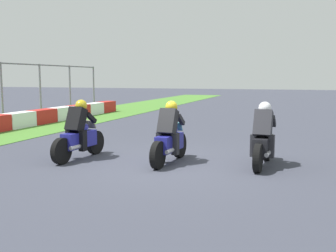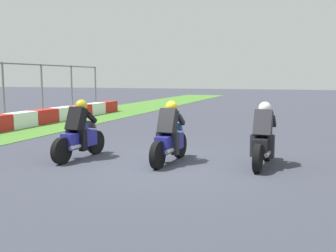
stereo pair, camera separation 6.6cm
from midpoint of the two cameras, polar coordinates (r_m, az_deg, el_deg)
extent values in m
plane|color=#383B47|center=(9.53, -0.47, -5.56)|extent=(120.00, 120.00, 0.00)
cube|color=white|center=(17.39, -20.72, 0.79)|extent=(1.50, 0.60, 0.64)
cube|color=red|center=(18.59, -17.75, 1.28)|extent=(1.50, 0.60, 0.64)
cube|color=white|center=(19.83, -15.15, 1.72)|extent=(1.50, 0.60, 0.64)
cube|color=red|center=(21.11, -12.85, 2.10)|extent=(1.50, 0.60, 0.64)
cube|color=white|center=(22.43, -10.82, 2.43)|extent=(1.50, 0.60, 0.64)
cube|color=red|center=(23.77, -9.02, 2.72)|extent=(1.50, 0.60, 0.64)
cylinder|color=slate|center=(18.99, -22.87, 4.35)|extent=(0.10, 0.10, 2.73)
cylinder|color=slate|center=(21.11, -17.97, 4.77)|extent=(0.10, 0.10, 2.73)
cylinder|color=slate|center=(23.36, -13.99, 5.10)|extent=(0.10, 0.10, 2.73)
cylinder|color=slate|center=(25.70, -10.71, 5.34)|extent=(0.10, 0.10, 2.73)
cylinder|color=black|center=(10.25, 13.88, -3.04)|extent=(0.65, 0.18, 0.64)
cylinder|color=black|center=(8.89, 12.60, -4.54)|extent=(0.65, 0.18, 0.64)
cube|color=black|center=(9.54, 13.31, -2.68)|extent=(1.12, 0.38, 0.40)
ellipsoid|color=black|center=(9.59, 13.46, -0.81)|extent=(0.50, 0.33, 0.24)
cube|color=red|center=(9.04, 12.83, -3.07)|extent=(0.07, 0.16, 0.08)
cylinder|color=#A5A5AD|center=(9.20, 13.95, -3.88)|extent=(0.43, 0.12, 0.10)
cube|color=#27272C|center=(9.37, 13.31, 0.36)|extent=(0.51, 0.43, 0.66)
sphere|color=silver|center=(9.55, 13.57, 2.53)|extent=(0.32, 0.32, 0.30)
cube|color=slate|center=(9.98, 13.80, -0.29)|extent=(0.17, 0.27, 0.23)
cube|color=#27272C|center=(9.45, 12.00, -2.73)|extent=(0.19, 0.15, 0.52)
cube|color=#27272C|center=(9.39, 14.41, -2.86)|extent=(0.19, 0.15, 0.52)
cube|color=#27272C|center=(9.76, 12.61, 0.77)|extent=(0.39, 0.12, 0.31)
cube|color=#27272C|center=(9.71, 14.70, 0.67)|extent=(0.39, 0.12, 0.31)
cylinder|color=black|center=(10.29, 1.52, -2.80)|extent=(0.65, 0.18, 0.64)
cylinder|color=black|center=(9.02, -1.68, -4.20)|extent=(0.65, 0.18, 0.64)
cube|color=navy|center=(9.62, 0.03, -2.40)|extent=(1.12, 0.40, 0.40)
ellipsoid|color=navy|center=(9.67, 0.25, -0.56)|extent=(0.50, 0.33, 0.24)
cube|color=red|center=(9.16, -1.20, -2.76)|extent=(0.07, 0.16, 0.08)
cylinder|color=#A5A5AD|center=(9.27, 0.11, -3.58)|extent=(0.43, 0.13, 0.10)
cube|color=black|center=(9.46, -0.21, 0.62)|extent=(0.51, 0.43, 0.66)
sphere|color=gold|center=(9.63, 0.30, 2.76)|extent=(0.32, 0.32, 0.30)
cube|color=teal|center=(10.03, 1.12, -0.05)|extent=(0.17, 0.27, 0.23)
cube|color=black|center=(9.59, -1.35, -2.43)|extent=(0.19, 0.15, 0.52)
cube|color=black|center=(9.44, 0.87, -2.59)|extent=(0.19, 0.15, 0.52)
cube|color=black|center=(9.87, -0.32, 1.01)|extent=(0.39, 0.13, 0.31)
cube|color=black|center=(9.74, 1.63, 0.92)|extent=(0.39, 0.13, 0.31)
cylinder|color=black|center=(10.94, -10.57, -2.32)|extent=(0.65, 0.21, 0.64)
cylinder|color=black|center=(9.85, -15.26, -3.49)|extent=(0.65, 0.21, 0.64)
cube|color=navy|center=(10.36, -12.82, -1.90)|extent=(1.13, 0.43, 0.40)
ellipsoid|color=navy|center=(10.40, -12.53, -0.19)|extent=(0.51, 0.35, 0.24)
cube|color=red|center=(9.96, -14.60, -2.19)|extent=(0.08, 0.17, 0.08)
cylinder|color=#A5A5AD|center=(10.01, -13.28, -2.97)|extent=(0.43, 0.14, 0.10)
cube|color=black|center=(10.21, -13.23, 0.91)|extent=(0.52, 0.45, 0.66)
sphere|color=gold|center=(10.36, -12.54, 2.90)|extent=(0.33, 0.33, 0.30)
cube|color=#63614E|center=(10.71, -11.25, 0.27)|extent=(0.18, 0.27, 0.23)
cube|color=black|center=(10.39, -14.09, -1.91)|extent=(0.19, 0.16, 0.52)
cube|color=black|center=(10.15, -12.33, -2.07)|extent=(0.19, 0.16, 0.52)
cube|color=black|center=(10.62, -12.75, 1.26)|extent=(0.39, 0.14, 0.31)
cube|color=black|center=(10.41, -11.17, 1.18)|extent=(0.39, 0.14, 0.31)
camera|label=1|loc=(0.03, -90.20, -0.02)|focal=42.41mm
camera|label=2|loc=(0.03, 89.80, 0.02)|focal=42.41mm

